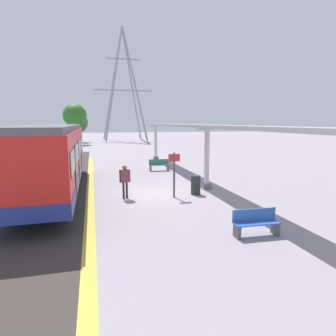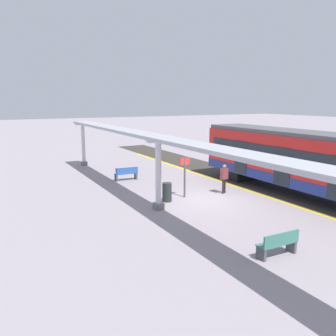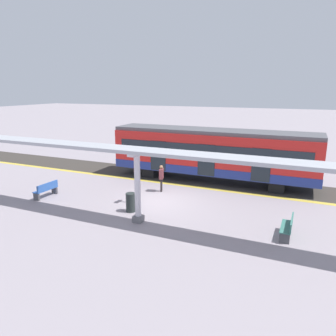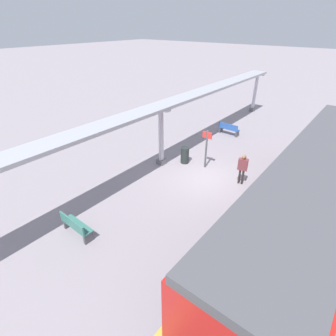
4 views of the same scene
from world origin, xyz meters
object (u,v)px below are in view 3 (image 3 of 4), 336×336
object	(u,v)px
trash_bin	(131,202)
platform_info_sign	(137,180)
train_near_carriage	(212,154)
bench_mid_platform	(46,190)
canopy_pillar_second	(138,187)
passenger_waiting_near_edge	(161,175)
bench_near_end	(288,227)

from	to	relation	value
trash_bin	platform_info_sign	xyz separation A→B (m)	(-1.22, -0.28, 0.84)
train_near_carriage	bench_mid_platform	distance (m)	10.54
train_near_carriage	canopy_pillar_second	xyz separation A→B (m)	(7.95, -1.26, -0.14)
passenger_waiting_near_edge	bench_mid_platform	bearing A→B (deg)	-57.67
trash_bin	train_near_carriage	bearing A→B (deg)	162.36
bench_near_end	platform_info_sign	distance (m)	7.88
canopy_pillar_second	bench_near_end	distance (m)	6.74
bench_mid_platform	passenger_waiting_near_edge	distance (m)	6.68
bench_mid_platform	train_near_carriage	bearing A→B (deg)	132.01
bench_mid_platform	platform_info_sign	size ratio (longest dim) A/B	0.69
train_near_carriage	bench_near_end	world-z (taller)	train_near_carriage
canopy_pillar_second	platform_info_sign	distance (m)	2.54
train_near_carriage	bench_mid_platform	world-z (taller)	train_near_carriage
trash_bin	passenger_waiting_near_edge	world-z (taller)	passenger_waiting_near_edge
bench_near_end	bench_mid_platform	xyz separation A→B (m)	(0.20, -13.03, 0.00)
canopy_pillar_second	trash_bin	bearing A→B (deg)	-135.34
canopy_pillar_second	trash_bin	distance (m)	1.82
train_near_carriage	trash_bin	world-z (taller)	train_near_carriage
train_near_carriage	canopy_pillar_second	distance (m)	8.05
bench_near_end	passenger_waiting_near_edge	xyz separation A→B (m)	(-3.36, -7.40, 0.58)
train_near_carriage	bench_near_end	size ratio (longest dim) A/B	8.90
canopy_pillar_second	bench_mid_platform	xyz separation A→B (m)	(-0.96, -6.51, -1.25)
bench_mid_platform	passenger_waiting_near_edge	xyz separation A→B (m)	(-3.56, 5.63, 0.58)
canopy_pillar_second	bench_mid_platform	size ratio (longest dim) A/B	2.19
bench_mid_platform	passenger_waiting_near_edge	bearing A→B (deg)	122.33
bench_mid_platform	trash_bin	world-z (taller)	trash_bin
train_near_carriage	trash_bin	xyz separation A→B (m)	(6.98, -2.22, -1.35)
train_near_carriage	canopy_pillar_second	world-z (taller)	train_near_carriage
trash_bin	canopy_pillar_second	bearing A→B (deg)	44.66
train_near_carriage	bench_mid_platform	xyz separation A→B (m)	(6.99, -7.76, -1.39)
canopy_pillar_second	bench_near_end	world-z (taller)	canopy_pillar_second
bench_mid_platform	passenger_waiting_near_edge	size ratio (longest dim) A/B	0.93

